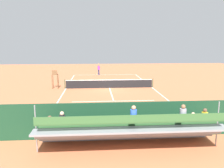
# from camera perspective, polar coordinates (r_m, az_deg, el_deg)

# --- Properties ---
(ground_plane) EXTENTS (60.00, 60.00, 0.00)m
(ground_plane) POSITION_cam_1_polar(r_m,az_deg,el_deg) (26.75, -0.64, -0.99)
(ground_plane) COLOR #CC7047
(court_line_markings) EXTENTS (10.10, 22.20, 0.01)m
(court_line_markings) POSITION_cam_1_polar(r_m,az_deg,el_deg) (26.79, -0.64, -0.97)
(court_line_markings) COLOR white
(court_line_markings) RESTS_ON ground
(tennis_net) EXTENTS (10.30, 0.10, 1.07)m
(tennis_net) POSITION_cam_1_polar(r_m,az_deg,el_deg) (26.66, -0.64, 0.07)
(tennis_net) COLOR black
(tennis_net) RESTS_ON ground
(backdrop_wall) EXTENTS (18.00, 0.16, 2.00)m
(backdrop_wall) POSITION_cam_1_polar(r_m,az_deg,el_deg) (13.01, 3.31, -8.80)
(backdrop_wall) COLOR #194228
(backdrop_wall) RESTS_ON ground
(bleacher_stand) EXTENTS (9.06, 2.40, 2.48)m
(bleacher_stand) POSITION_cam_1_polar(r_m,az_deg,el_deg) (11.78, 4.39, -11.27)
(bleacher_stand) COLOR gray
(bleacher_stand) RESTS_ON ground
(umpire_chair) EXTENTS (0.67, 0.67, 2.14)m
(umpire_chair) POSITION_cam_1_polar(r_m,az_deg,el_deg) (26.96, -13.93, 1.63)
(umpire_chair) COLOR brown
(umpire_chair) RESTS_ON ground
(courtside_bench) EXTENTS (1.80, 0.40, 0.93)m
(courtside_bench) POSITION_cam_1_polar(r_m,az_deg,el_deg) (14.31, 12.42, -9.10)
(courtside_bench) COLOR #234C2D
(courtside_bench) RESTS_ON ground
(equipment_bag) EXTENTS (0.90, 0.36, 0.36)m
(equipment_bag) POSITION_cam_1_polar(r_m,az_deg,el_deg) (13.96, 6.13, -11.06)
(equipment_bag) COLOR #334C8C
(equipment_bag) RESTS_ON ground
(tennis_player) EXTENTS (0.46, 0.56, 1.93)m
(tennis_player) POSITION_cam_1_polar(r_m,az_deg,el_deg) (37.41, -3.30, 3.82)
(tennis_player) COLOR navy
(tennis_player) RESTS_ON ground
(tennis_racket) EXTENTS (0.40, 0.58, 0.03)m
(tennis_racket) POSITION_cam_1_polar(r_m,az_deg,el_deg) (38.27, -3.93, 2.45)
(tennis_racket) COLOR black
(tennis_racket) RESTS_ON ground
(tennis_ball_near) EXTENTS (0.07, 0.07, 0.07)m
(tennis_ball_near) POSITION_cam_1_polar(r_m,az_deg,el_deg) (36.88, -5.17, 2.16)
(tennis_ball_near) COLOR #CCDB33
(tennis_ball_near) RESTS_ON ground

